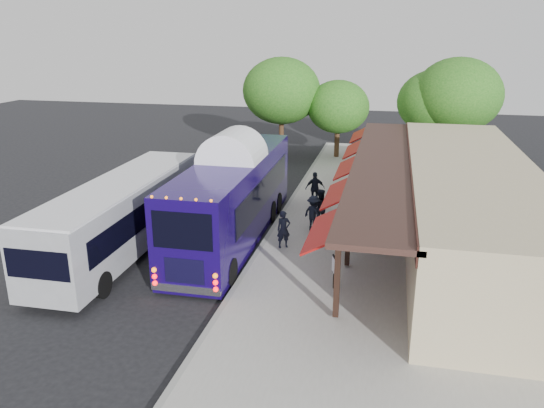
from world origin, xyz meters
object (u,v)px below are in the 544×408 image
Objects in this scene: coach_bus at (233,193)px; sign_board at (334,267)px; ped_b at (320,207)px; ped_c at (315,188)px; city_bus at (123,213)px; ped_d at (314,213)px; ped_a at (284,229)px.

sign_board is (4.94, -4.25, -1.11)m from coach_bus.
ped_b reaches higher than ped_c.
ped_c is at bearing -81.84° from ped_b.
city_bus reaches higher than ped_b.
ped_c is (-0.69, 3.14, -0.01)m from ped_b.
ped_b is at bearing -68.69° from ped_d.
ped_a is at bearing 106.82° from sign_board.
ped_d is (-0.18, -0.78, -0.05)m from ped_b.
ped_b is at bearing 29.72° from coach_bus.
ped_d is at bearing 39.48° from ped_a.
coach_bus is 1.07× the size of city_bus.
sign_board is at bearing -80.96° from ped_a.
sign_board is (8.96, -1.79, -0.72)m from city_bus.
ped_b is 3.22m from ped_c.
city_bus is 6.88× the size of ped_d.
ped_b is 1.06× the size of ped_d.
ped_b is at bearing 82.17° from sign_board.
ped_d reaches higher than sign_board.
ped_d is (3.37, 1.29, -1.10)m from coach_bus.
city_bus is 8.85m from ped_b.
ped_b is at bearing 84.31° from ped_c.
coach_bus is 7.02× the size of ped_c.
ped_d is at bearing 85.59° from sign_board.
ped_c reaches higher than ped_a.
ped_b is 1.01× the size of ped_c.
ped_b is (1.11, 3.01, 0.08)m from ped_a.
ped_d is at bearing 79.32° from ped_c.
city_bus is 9.51× the size of sign_board.
ped_c reaches higher than ped_d.
ped_a reaches higher than sign_board.
ped_a is at bearing 65.55° from ped_b.
ped_c is 3.96m from ped_d.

